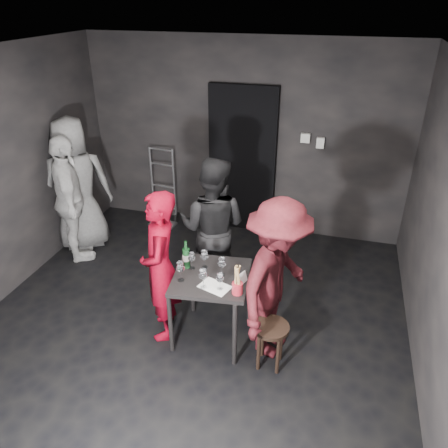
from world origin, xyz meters
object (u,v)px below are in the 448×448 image
(stool, at_px, (271,334))
(breadstick_cup, at_px, (238,280))
(hand_truck, at_px, (164,210))
(woman_black, at_px, (213,221))
(bystander_cream, at_px, (69,193))
(bystander_grey, at_px, (74,172))
(man_maroon, at_px, (277,274))
(wine_bottle, at_px, (186,257))
(server_red, at_px, (160,263))
(tasting_table, at_px, (211,284))

(stool, height_order, breadstick_cup, breadstick_cup)
(hand_truck, xyz_separation_m, woman_black, (1.21, -1.40, 0.69))
(bystander_cream, relative_size, bystander_grey, 0.85)
(hand_truck, relative_size, man_maroon, 0.67)
(hand_truck, relative_size, breadstick_cup, 3.81)
(bystander_grey, bearing_deg, man_maroon, 123.92)
(woman_black, relative_size, bystander_cream, 0.97)
(bystander_cream, height_order, wine_bottle, bystander_cream)
(server_red, relative_size, man_maroon, 0.94)
(hand_truck, height_order, wine_bottle, hand_truck)
(server_red, bearing_deg, wine_bottle, 100.16)
(server_red, xyz_separation_m, wine_bottle, (0.22, 0.13, 0.02))
(man_maroon, bearing_deg, tasting_table, 105.80)
(man_maroon, bearing_deg, wine_bottle, 101.51)
(tasting_table, height_order, stool, tasting_table)
(tasting_table, xyz_separation_m, server_red, (-0.50, -0.06, 0.19))
(hand_truck, height_order, tasting_table, hand_truck)
(server_red, height_order, wine_bottle, server_red)
(hand_truck, height_order, stool, hand_truck)
(bystander_cream, distance_m, breadstick_cup, 2.74)
(hand_truck, xyz_separation_m, server_red, (0.94, -2.25, 0.62))
(man_maroon, height_order, wine_bottle, man_maroon)
(server_red, bearing_deg, stool, 60.83)
(hand_truck, height_order, bystander_grey, bystander_grey)
(server_red, relative_size, breadstick_cup, 5.40)
(breadstick_cup, bearing_deg, tasting_table, 146.71)
(stool, xyz_separation_m, woman_black, (-0.87, 1.04, 0.53))
(wine_bottle, bearing_deg, server_red, -149.50)
(man_maroon, bearing_deg, woman_black, 63.30)
(stool, xyz_separation_m, server_red, (-1.14, 0.18, 0.47))
(hand_truck, bearing_deg, stool, -43.34)
(bystander_grey, bearing_deg, bystander_cream, 73.78)
(woman_black, height_order, man_maroon, woman_black)
(server_red, xyz_separation_m, bystander_grey, (-1.76, 1.35, 0.25))
(server_red, relative_size, bystander_grey, 0.77)
(hand_truck, relative_size, server_red, 0.70)
(tasting_table, bearing_deg, wine_bottle, 165.60)
(bystander_grey, relative_size, wine_bottle, 7.38)
(bystander_cream, bearing_deg, breadstick_cup, -153.68)
(bystander_cream, distance_m, wine_bottle, 2.09)
(stool, distance_m, server_red, 1.25)
(woman_black, distance_m, bystander_grey, 2.10)
(wine_bottle, bearing_deg, woman_black, 86.13)
(bystander_cream, height_order, bystander_grey, bystander_grey)
(woman_black, relative_size, bystander_grey, 0.83)
(hand_truck, xyz_separation_m, man_maroon, (2.07, -2.20, 0.67))
(woman_black, distance_m, breadstick_cup, 1.14)
(hand_truck, height_order, breadstick_cup, hand_truck)
(server_red, height_order, woman_black, woman_black)
(hand_truck, height_order, server_red, server_red)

